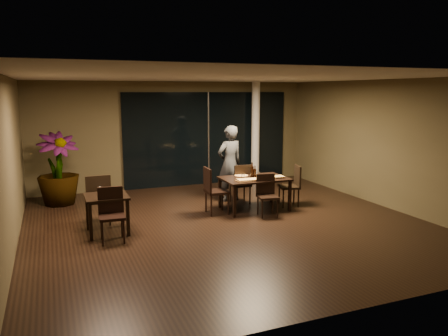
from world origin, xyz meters
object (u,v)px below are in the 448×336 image
main_table (254,181)px  chair_main_near (267,193)px  chair_main_right (293,183)px  potted_plant (58,169)px  bottle_b (255,172)px  side_table (107,202)px  diner (230,163)px  chair_main_far (241,182)px  chair_side_far (98,197)px  bottle_a (252,171)px  bottle_c (252,170)px  chair_main_left (213,188)px  chair_side_near (111,211)px

main_table → chair_main_near: bearing=-85.7°
chair_main_right → potted_plant: size_ratio=0.56×
bottle_b → side_table: bearing=-171.5°
potted_plant → bottle_b: bearing=-27.2°
diner → potted_plant: 4.17m
diner → bottle_b: diner is taller
side_table → potted_plant: 2.81m
chair_main_far → chair_side_far: (-3.42, -0.48, 0.04)m
bottle_a → bottle_c: size_ratio=0.84×
side_table → bottle_a: bearing=9.5°
chair_side_far → chair_main_left: bearing=178.1°
bottle_a → bottle_c: 0.04m
main_table → chair_main_right: (1.01, -0.03, -0.13)m
main_table → chair_side_near: bearing=-164.1°
bottle_b → diner: bearing=102.4°
main_table → chair_main_right: chair_main_right is taller
bottle_b → main_table: bearing=-144.1°
chair_main_left → chair_main_right: bearing=-88.7°
potted_plant → chair_main_near: bearing=-32.7°
chair_main_right → chair_side_near: chair_side_near is taller
chair_main_left → diner: diner is taller
main_table → chair_main_left: size_ratio=1.42×
main_table → diner: size_ratio=0.79×
main_table → bottle_c: bearing=100.1°
chair_side_near → bottle_a: bottle_a is taller
chair_main_far → diner: bearing=-71.8°
chair_main_left → bottle_b: size_ratio=3.73×
potted_plant → bottle_c: size_ratio=5.07×
chair_main_left → potted_plant: (-3.18, 2.17, 0.29)m
side_table → chair_main_near: (3.44, -0.05, -0.11)m
chair_main_left → bottle_c: bearing=-82.6°
chair_main_right → bottle_c: size_ratio=2.82×
chair_main_right → diner: size_ratio=0.52×
main_table → chair_side_near: (-3.37, -0.96, -0.12)m
chair_main_left → bottle_a: bearing=-84.5°
main_table → side_table: size_ratio=1.88×
chair_main_right → chair_side_far: size_ratio=0.92×
main_table → potted_plant: (-4.20, 2.18, 0.20)m
side_table → main_table: bearing=8.4°
potted_plant → chair_main_right: bearing=-22.9°
side_table → chair_side_far: 0.59m
main_table → side_table: bearing=-171.6°
side_table → chair_main_right: (4.41, 0.47, -0.08)m
diner → bottle_a: diner is taller
side_table → chair_main_right: size_ratio=0.82×
chair_side_near → diner: size_ratio=0.52×
main_table → potted_plant: bearing=152.6°
bottle_b → chair_main_near: bearing=-87.2°
chair_main_right → chair_side_near: bearing=-63.8°
chair_side_near → bottle_a: 3.52m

